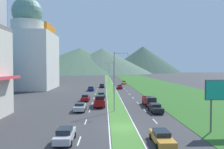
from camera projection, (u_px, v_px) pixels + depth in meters
name	position (u px, v px, depth m)	size (l,w,h in m)	color
ground_plane	(122.00, 128.00, 26.80)	(600.00, 600.00, 0.00)	#38383A
grass_median	(110.00, 86.00, 86.73)	(3.20, 240.00, 0.06)	#477F33
grass_verge_right	(158.00, 86.00, 87.47)	(24.00, 240.00, 0.06)	#2D6023
lane_dash_left_2	(79.00, 141.00, 22.03)	(0.16, 2.80, 0.01)	silver
lane_dash_left_3	(86.00, 122.00, 29.72)	(0.16, 2.80, 0.01)	silver
lane_dash_left_4	(90.00, 111.00, 37.42)	(0.16, 2.80, 0.01)	silver
lane_dash_left_5	(92.00, 103.00, 45.11)	(0.16, 2.80, 0.01)	silver
lane_dash_left_6	(94.00, 98.00, 52.80)	(0.16, 2.80, 0.01)	silver
lane_dash_left_7	(95.00, 94.00, 60.50)	(0.16, 2.80, 0.01)	silver
lane_dash_left_8	(96.00, 91.00, 68.19)	(0.16, 2.80, 0.01)	silver
lane_dash_left_9	(97.00, 89.00, 75.88)	(0.16, 2.80, 0.01)	silver
lane_dash_right_2	(172.00, 140.00, 22.40)	(0.16, 2.80, 0.01)	silver
lane_dash_right_3	(155.00, 121.00, 30.09)	(0.16, 2.80, 0.01)	silver
lane_dash_right_4	(145.00, 110.00, 37.78)	(0.16, 2.80, 0.01)	silver
lane_dash_right_5	(138.00, 103.00, 45.48)	(0.16, 2.80, 0.01)	silver
lane_dash_right_6	(133.00, 98.00, 53.17)	(0.16, 2.80, 0.01)	silver
lane_dash_right_7	(130.00, 94.00, 60.86)	(0.16, 2.80, 0.01)	silver
lane_dash_right_8	(127.00, 91.00, 68.56)	(0.16, 2.80, 0.01)	silver
lane_dash_right_9	(124.00, 89.00, 76.25)	(0.16, 2.80, 0.01)	silver
edge_line_median_left	(106.00, 86.00, 86.66)	(0.16, 240.00, 0.01)	silver
edge_line_median_right	(114.00, 86.00, 86.79)	(0.16, 240.00, 0.01)	silver
domed_building	(28.00, 52.00, 75.91)	(18.88, 18.88, 33.80)	silver
midrise_colored	(36.00, 55.00, 96.49)	(15.00, 15.00, 28.07)	orange
hill_far_left	(80.00, 61.00, 285.63)	(175.51, 175.51, 35.45)	#47664C
hill_far_center	(102.00, 61.00, 277.20)	(134.65, 134.65, 34.18)	#516B56
hill_far_right	(143.00, 59.00, 324.49)	(121.32, 121.32, 41.65)	#3D5647
street_lamp_near	(116.00, 78.00, 36.49)	(2.89, 0.33, 10.67)	#99999E
street_lamp_mid	(113.00, 76.00, 61.91)	(2.80, 0.35, 9.55)	#99999E
street_lamp_far	(110.00, 72.00, 87.21)	(3.28, 0.46, 10.52)	#99999E
billboard_roadside	(224.00, 93.00, 24.71)	(4.79, 0.28, 6.46)	#4C4C51
car_0	(80.00, 107.00, 37.23)	(2.02, 4.47, 1.49)	#B2B2B7
car_1	(101.00, 95.00, 53.62)	(1.98, 4.10, 1.42)	#0C5128
car_2	(65.00, 135.00, 21.67)	(1.89, 4.24, 1.55)	#B2B2B7
car_3	(85.00, 98.00, 48.45)	(1.89, 4.80, 1.54)	maroon
car_4	(162.00, 137.00, 21.07)	(1.86, 4.62, 1.40)	#C6842D
car_5	(155.00, 108.00, 36.22)	(1.99, 4.75, 1.52)	black
car_6	(102.00, 86.00, 80.08)	(1.89, 4.12, 1.57)	black
car_7	(120.00, 87.00, 75.88)	(1.86, 4.54, 1.54)	maroon
car_8	(124.00, 82.00, 97.48)	(1.91, 4.22, 1.63)	yellow
car_9	(91.00, 88.00, 69.38)	(2.01, 4.20, 1.53)	navy
pickup_truck_0	(100.00, 101.00, 41.84)	(2.18, 5.40, 2.00)	maroon
pickup_truck_1	(149.00, 101.00, 42.09)	(2.18, 5.40, 2.00)	maroon
motorcycle_rider	(101.00, 97.00, 49.90)	(0.36, 2.00, 1.80)	black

